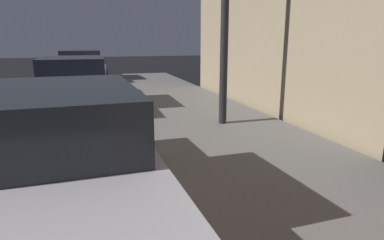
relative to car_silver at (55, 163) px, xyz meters
name	(u,v)px	position (x,y,z in m)	size (l,w,h in m)	color
car_silver	(55,163)	(0.00, 0.00, 0.00)	(2.12, 4.43, 1.43)	#B7B7BF
car_blue	(75,84)	(0.00, 6.10, 0.00)	(2.10, 4.63, 1.43)	navy
car_white	(79,66)	(0.00, 12.58, 0.01)	(2.31, 4.60, 1.43)	silver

